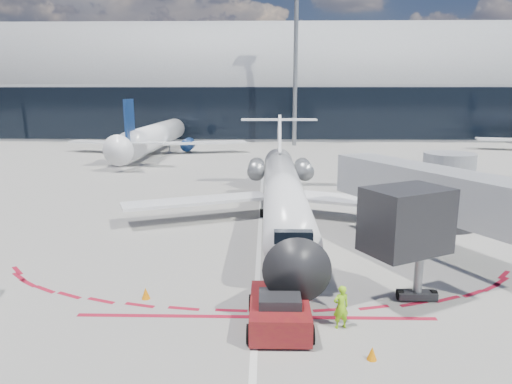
{
  "coord_description": "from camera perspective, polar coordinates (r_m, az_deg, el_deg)",
  "views": [
    {
      "loc": [
        0.38,
        -27.79,
        8.54
      ],
      "look_at": [
        -0.24,
        -0.4,
        2.57
      ],
      "focal_mm": 32.0,
      "sensor_mm": 36.0,
      "label": 1
    }
  ],
  "objects": [
    {
      "name": "ground",
      "position": [
        29.08,
        0.49,
        -4.78
      ],
      "size": [
        260.0,
        260.0,
        0.0
      ],
      "primitive_type": "plane",
      "color": "gray",
      "rests_on": "ground"
    },
    {
      "name": "apron_centerline",
      "position": [
        30.99,
        0.54,
        -3.69
      ],
      "size": [
        0.25,
        40.0,
        0.01
      ],
      "primitive_type": "cube",
      "color": "silver",
      "rests_on": "ground"
    },
    {
      "name": "apron_stop_bar",
      "position": [
        18.39,
        -0.05,
        -15.34
      ],
      "size": [
        14.0,
        0.25,
        0.01
      ],
      "primitive_type": "cube",
      "color": "maroon",
      "rests_on": "ground"
    },
    {
      "name": "terminal_building",
      "position": [
        92.77,
        1.09,
        12.28
      ],
      "size": [
        150.0,
        24.15,
        24.0
      ],
      "color": "#949699",
      "rests_on": "ground"
    },
    {
      "name": "jet_bridge",
      "position": [
        27.07,
        21.6,
        -0.37
      ],
      "size": [
        10.03,
        15.2,
        4.9
      ],
      "color": "gray",
      "rests_on": "ground"
    },
    {
      "name": "light_mast_centre",
      "position": [
        76.03,
        4.95,
        15.24
      ],
      "size": [
        0.7,
        0.7,
        25.0
      ],
      "primitive_type": "cylinder",
      "color": "gray",
      "rests_on": "ground"
    },
    {
      "name": "regional_jet",
      "position": [
        30.38,
        3.41,
        0.32
      ],
      "size": [
        21.78,
        26.85,
        6.73
      ],
      "color": "white",
      "rests_on": "ground"
    },
    {
      "name": "pushback_tug",
      "position": [
        17.47,
        2.95,
        -14.63
      ],
      "size": [
        2.35,
        5.5,
        1.43
      ],
      "rotation": [
        0.0,
        0.0,
        -0.0
      ],
      "color": "#600D16",
      "rests_on": "ground"
    },
    {
      "name": "ramp_worker",
      "position": [
        17.57,
        10.57,
        -13.93
      ],
      "size": [
        0.7,
        0.56,
        1.67
      ],
      "primitive_type": "imported",
      "rotation": [
        0.0,
        0.0,
        3.43
      ],
      "color": "#8FDD17",
      "rests_on": "ground"
    },
    {
      "name": "safety_cone_left",
      "position": [
        20.28,
        -13.62,
        -12.2
      ],
      "size": [
        0.36,
        0.36,
        0.5
      ],
      "primitive_type": "cone",
      "color": "orange",
      "rests_on": "ground"
    },
    {
      "name": "safety_cone_right",
      "position": [
        16.21,
        14.3,
        -18.95
      ],
      "size": [
        0.33,
        0.33,
        0.46
      ],
      "primitive_type": "cone",
      "color": "orange",
      "rests_on": "ground"
    },
    {
      "name": "bg_airliner_0",
      "position": [
        67.98,
        -12.39,
        8.94
      ],
      "size": [
        30.29,
        32.07,
        9.8
      ],
      "primitive_type": null,
      "color": "white",
      "rests_on": "ground"
    }
  ]
}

